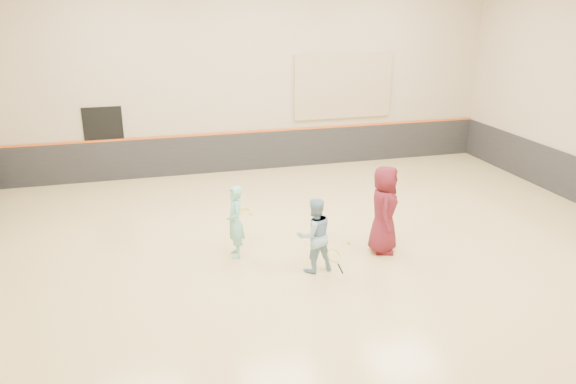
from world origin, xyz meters
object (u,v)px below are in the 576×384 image
object	(u,v)px
girl	(235,222)
spare_racket	(245,209)
young_man	(384,210)
instructor	(314,235)

from	to	relation	value
girl	spare_racket	world-z (taller)	girl
young_man	spare_racket	xyz separation A→B (m)	(-2.40, 3.03, -0.86)
instructor	young_man	world-z (taller)	young_man
young_man	spare_racket	bearing A→B (deg)	60.93
spare_racket	girl	bearing A→B (deg)	-105.10
young_man	spare_racket	world-z (taller)	young_man
young_man	spare_racket	distance (m)	3.96
girl	spare_racket	distance (m)	2.62
girl	spare_racket	bearing A→B (deg)	164.65
girl	spare_racket	xyz separation A→B (m)	(0.66, 2.45, -0.69)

